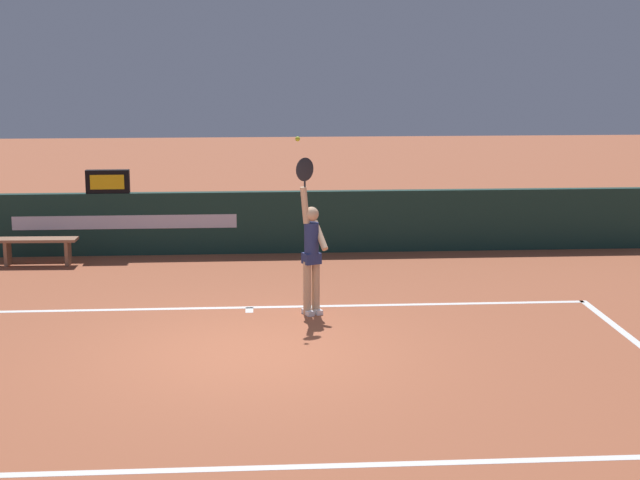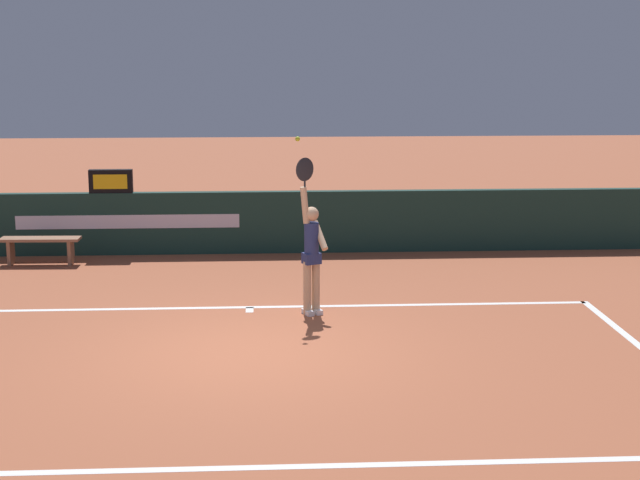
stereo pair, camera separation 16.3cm
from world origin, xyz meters
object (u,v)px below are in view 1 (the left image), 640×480
object	(u,v)px
tennis_player	(311,250)
tennis_ball	(298,139)
courtside_bench_near	(37,245)
speed_display	(108,181)

from	to	relation	value
tennis_player	tennis_ball	distance (m)	1.64
tennis_player	courtside_bench_near	distance (m)	5.97
tennis_ball	courtside_bench_near	world-z (taller)	tennis_ball
tennis_ball	courtside_bench_near	size ratio (longest dim) A/B	0.05
speed_display	courtside_bench_near	xyz separation A→B (m)	(-1.18, -0.79, -1.02)
speed_display	tennis_ball	xyz separation A→B (m)	(3.32, -4.48, 1.19)
tennis_ball	speed_display	bearing A→B (deg)	126.59
speed_display	tennis_ball	world-z (taller)	tennis_ball
tennis_player	tennis_ball	size ratio (longest dim) A/B	33.35
speed_display	tennis_player	world-z (taller)	tennis_player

